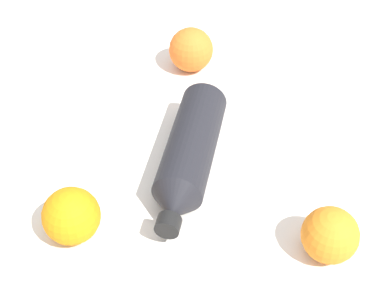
{
  "coord_description": "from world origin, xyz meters",
  "views": [
    {
      "loc": [
        0.48,
        -0.32,
        0.64
      ],
      "look_at": [
        -0.02,
        0.04,
        0.04
      ],
      "focal_mm": 51.87,
      "sensor_mm": 36.0,
      "label": 1
    }
  ],
  "objects_px": {
    "orange_1": "(330,235)",
    "orange_2": "(71,215)",
    "orange_0": "(191,50)",
    "water_bottle": "(189,154)"
  },
  "relations": [
    {
      "from": "orange_1",
      "to": "orange_2",
      "type": "relative_size",
      "value": 0.96
    },
    {
      "from": "orange_0",
      "to": "orange_2",
      "type": "distance_m",
      "value": 0.43
    },
    {
      "from": "water_bottle",
      "to": "orange_1",
      "type": "xyz_separation_m",
      "value": [
        0.23,
        0.07,
        0.0
      ]
    },
    {
      "from": "water_bottle",
      "to": "orange_1",
      "type": "height_order",
      "value": "orange_1"
    },
    {
      "from": "orange_0",
      "to": "orange_2",
      "type": "bearing_deg",
      "value": -58.51
    },
    {
      "from": "water_bottle",
      "to": "orange_2",
      "type": "xyz_separation_m",
      "value": [
        0.0,
        -0.2,
        0.0
      ]
    },
    {
      "from": "orange_0",
      "to": "orange_1",
      "type": "height_order",
      "value": "orange_0"
    },
    {
      "from": "orange_1",
      "to": "orange_2",
      "type": "distance_m",
      "value": 0.35
    },
    {
      "from": "water_bottle",
      "to": "orange_0",
      "type": "xyz_separation_m",
      "value": [
        -0.22,
        0.16,
        0.0
      ]
    },
    {
      "from": "water_bottle",
      "to": "orange_0",
      "type": "distance_m",
      "value": 0.27
    }
  ]
}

